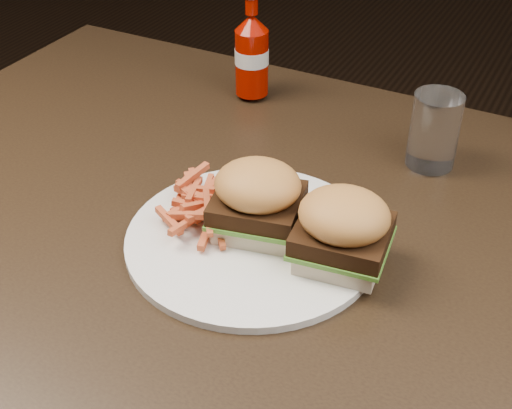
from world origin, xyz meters
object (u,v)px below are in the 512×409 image
at_px(plate, 252,239).
at_px(ketchup_bottle, 252,62).
at_px(tumbler, 434,130).
at_px(dining_table, 265,226).

height_order(plate, ketchup_bottle, ketchup_bottle).
xyz_separation_m(plate, ketchup_bottle, (-0.18, 0.34, 0.06)).
height_order(ketchup_bottle, tumbler, ketchup_bottle).
bearing_deg(tumbler, plate, -117.23).
distance_m(plate, ketchup_bottle, 0.38).
xyz_separation_m(dining_table, plate, (0.01, -0.06, 0.03)).
bearing_deg(ketchup_bottle, dining_table, -59.21).
xyz_separation_m(plate, tumbler, (0.14, 0.27, 0.05)).
distance_m(dining_table, tumbler, 0.27).
distance_m(ketchup_bottle, tumbler, 0.32).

